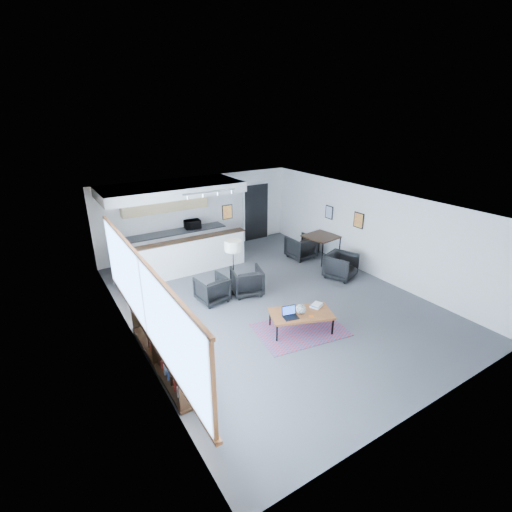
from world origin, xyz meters
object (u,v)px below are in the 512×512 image
coffee_table (301,314)px  armchair_right (247,280)px  floor_lamp (233,248)px  dining_table (321,238)px  dining_chair_far (301,248)px  ceramic_pot (301,309)px  armchair_left (212,288)px  laptop (290,314)px  dining_chair_near (341,267)px  book_stack (317,305)px  microwave (192,223)px

coffee_table → armchair_right: bearing=113.4°
coffee_table → floor_lamp: 2.59m
coffee_table → dining_table: size_ratio=1.40×
armchair_right → dining_chair_far: bearing=-140.2°
ceramic_pot → armchair_left: armchair_left is taller
laptop → dining_table: 4.62m
floor_lamp → dining_chair_far: bearing=18.8°
coffee_table → dining_chair_near: (2.77, 1.59, -0.07)m
floor_lamp → dining_table: 3.72m
laptop → ceramic_pot: (0.28, -0.03, 0.05)m
dining_chair_near → floor_lamp: bearing=144.8°
armchair_left → dining_table: bearing=-177.0°
book_stack → armchair_left: bearing=124.8°
armchair_left → book_stack: bearing=118.7°
ceramic_pot → dining_chair_near: size_ratio=0.33×
book_stack → dining_chair_near: size_ratio=0.47×
microwave → dining_chair_far: bearing=-32.4°
floor_lamp → dining_table: size_ratio=1.38×
armchair_right → floor_lamp: (-0.30, 0.18, 0.93)m
dining_table → armchair_right: bearing=-166.5°
armchair_right → dining_chair_near: (2.88, -0.60, -0.05)m
armchair_left → dining_chair_far: 4.02m
dining_chair_far → laptop: bearing=45.2°
dining_chair_far → armchair_left: bearing=13.4°
book_stack → microwave: bearing=96.6°
laptop → ceramic_pot: size_ratio=1.59×
coffee_table → laptop: 0.33m
coffee_table → dining_chair_near: bearing=50.4°
armchair_left → ceramic_pot: bearing=108.6°
book_stack → microwave: (-0.65, 5.64, 0.62)m
armchair_left → microwave: (0.93, 3.36, 0.73)m
laptop → microwave: 5.69m
book_stack → floor_lamp: 2.65m
ceramic_pot → armchair_right: armchair_right is taller
ceramic_pot → floor_lamp: size_ratio=0.15×
coffee_table → floor_lamp: bearing=120.3°
ceramic_pot → floor_lamp: 2.55m
armchair_left → armchair_right: bearing=167.7°
ceramic_pot → microwave: bearing=91.4°
dining_table → microwave: 4.33m
armchair_right → laptop: bearing=100.8°
book_stack → armchair_right: 2.25m
microwave → laptop: bearing=-86.7°
floor_lamp → dining_chair_near: size_ratio=2.19×
armchair_left → dining_chair_near: armchair_left is taller
coffee_table → dining_chair_near: 3.20m
laptop → book_stack: size_ratio=1.11×
armchair_right → microwave: (-0.06, 3.47, 0.70)m
book_stack → armchair_left: armchair_left is taller
armchair_left → floor_lamp: size_ratio=0.49×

